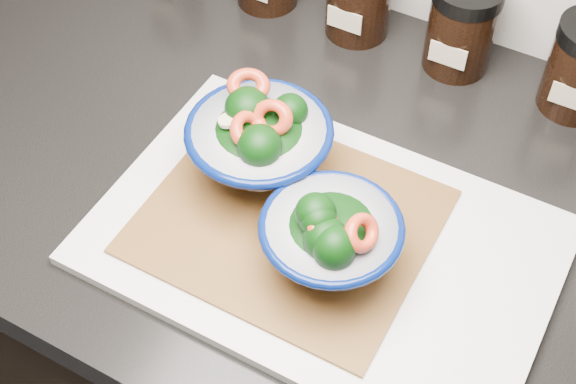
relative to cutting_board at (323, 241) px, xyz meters
The scene contains 6 objects.
countertop 0.10m from the cutting_board, 60.58° to the left, with size 3.50×0.60×0.04m, color black.
cutting_board is the anchor object (origin of this frame).
bamboo_mat 0.04m from the cutting_board, behind, with size 0.28×0.24×0.00m, color brown.
bowl_left 0.12m from the cutting_board, 156.58° to the left, with size 0.15×0.15×0.11m.
bowl_right 0.06m from the cutting_board, 55.80° to the right, with size 0.14×0.14×0.10m.
spice_jar_d 0.32m from the cutting_board, 87.20° to the left, with size 0.08×0.08×0.11m.
Camera 1 is at (0.15, 0.94, 1.56)m, focal length 50.00 mm.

